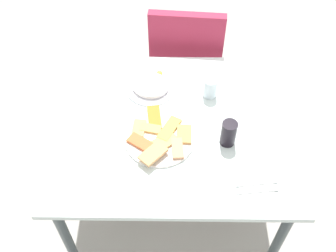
{
  "coord_description": "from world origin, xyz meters",
  "views": [
    {
      "loc": [
        -0.01,
        -1.15,
        2.11
      ],
      "look_at": [
        -0.02,
        -0.03,
        0.77
      ],
      "focal_mm": 42.72,
      "sensor_mm": 36.0,
      "label": 1
    }
  ],
  "objects_px": {
    "pide_platter": "(160,138)",
    "spoon": "(256,183)",
    "drinking_glass": "(210,88)",
    "dining_chair": "(186,60)",
    "fork": "(258,191)",
    "soda_can": "(229,133)",
    "dining_table": "(173,136)",
    "paper_napkin": "(257,188)",
    "salad_plate_greens": "(151,86)"
  },
  "relations": [
    {
      "from": "pide_platter",
      "to": "fork",
      "type": "distance_m",
      "value": 0.47
    },
    {
      "from": "dining_chair",
      "to": "spoon",
      "type": "height_order",
      "value": "dining_chair"
    },
    {
      "from": "dining_table",
      "to": "spoon",
      "type": "xyz_separation_m",
      "value": [
        0.33,
        -0.3,
        0.09
      ]
    },
    {
      "from": "pide_platter",
      "to": "paper_napkin",
      "type": "xyz_separation_m",
      "value": [
        0.39,
        -0.24,
        -0.01
      ]
    },
    {
      "from": "salad_plate_greens",
      "to": "soda_can",
      "type": "bearing_deg",
      "value": -43.05
    },
    {
      "from": "salad_plate_greens",
      "to": "paper_napkin",
      "type": "bearing_deg",
      "value": -51.03
    },
    {
      "from": "pide_platter",
      "to": "salad_plate_greens",
      "type": "bearing_deg",
      "value": 99.37
    },
    {
      "from": "dining_table",
      "to": "pide_platter",
      "type": "height_order",
      "value": "pide_platter"
    },
    {
      "from": "soda_can",
      "to": "drinking_glass",
      "type": "distance_m",
      "value": 0.29
    },
    {
      "from": "salad_plate_greens",
      "to": "dining_table",
      "type": "bearing_deg",
      "value": -63.71
    },
    {
      "from": "paper_napkin",
      "to": "soda_can",
      "type": "bearing_deg",
      "value": 113.73
    },
    {
      "from": "pide_platter",
      "to": "soda_can",
      "type": "distance_m",
      "value": 0.3
    },
    {
      "from": "salad_plate_greens",
      "to": "soda_can",
      "type": "height_order",
      "value": "soda_can"
    },
    {
      "from": "salad_plate_greens",
      "to": "spoon",
      "type": "bearing_deg",
      "value": -50.09
    },
    {
      "from": "drinking_glass",
      "to": "spoon",
      "type": "height_order",
      "value": "drinking_glass"
    },
    {
      "from": "salad_plate_greens",
      "to": "dining_chair",
      "type": "bearing_deg",
      "value": 67.33
    },
    {
      "from": "fork",
      "to": "spoon",
      "type": "distance_m",
      "value": 0.04
    },
    {
      "from": "soda_can",
      "to": "spoon",
      "type": "height_order",
      "value": "soda_can"
    },
    {
      "from": "dining_chair",
      "to": "pide_platter",
      "type": "relative_size",
      "value": 2.67
    },
    {
      "from": "fork",
      "to": "drinking_glass",
      "type": "bearing_deg",
      "value": 100.01
    },
    {
      "from": "soda_can",
      "to": "paper_napkin",
      "type": "bearing_deg",
      "value": -66.27
    },
    {
      "from": "pide_platter",
      "to": "drinking_glass",
      "type": "height_order",
      "value": "drinking_glass"
    },
    {
      "from": "drinking_glass",
      "to": "salad_plate_greens",
      "type": "bearing_deg",
      "value": 172.03
    },
    {
      "from": "drinking_glass",
      "to": "dining_table",
      "type": "bearing_deg",
      "value": -132.76
    },
    {
      "from": "spoon",
      "to": "salad_plate_greens",
      "type": "bearing_deg",
      "value": 123.21
    },
    {
      "from": "dining_table",
      "to": "fork",
      "type": "height_order",
      "value": "fork"
    },
    {
      "from": "dining_chair",
      "to": "salad_plate_greens",
      "type": "distance_m",
      "value": 0.53
    },
    {
      "from": "dining_table",
      "to": "pide_platter",
      "type": "xyz_separation_m",
      "value": [
        -0.06,
        -0.08,
        0.09
      ]
    },
    {
      "from": "fork",
      "to": "dining_chair",
      "type": "bearing_deg",
      "value": 97.35
    },
    {
      "from": "soda_can",
      "to": "dining_table",
      "type": "bearing_deg",
      "value": 157.63
    },
    {
      "from": "dining_chair",
      "to": "fork",
      "type": "xyz_separation_m",
      "value": [
        0.26,
        -1.01,
        0.21
      ]
    },
    {
      "from": "dining_chair",
      "to": "soda_can",
      "type": "distance_m",
      "value": 0.83
    },
    {
      "from": "fork",
      "to": "soda_can",
      "type": "bearing_deg",
      "value": 105.24
    },
    {
      "from": "salad_plate_greens",
      "to": "paper_napkin",
      "type": "xyz_separation_m",
      "value": [
        0.44,
        -0.55,
        -0.02
      ]
    },
    {
      "from": "dining_chair",
      "to": "salad_plate_greens",
      "type": "relative_size",
      "value": 3.76
    },
    {
      "from": "dining_table",
      "to": "salad_plate_greens",
      "type": "xyz_separation_m",
      "value": [
        -0.11,
        0.23,
        0.1
      ]
    },
    {
      "from": "drinking_glass",
      "to": "soda_can",
      "type": "bearing_deg",
      "value": -77.88
    },
    {
      "from": "dining_chair",
      "to": "paper_napkin",
      "type": "relative_size",
      "value": 6.61
    },
    {
      "from": "dining_chair",
      "to": "pide_platter",
      "type": "distance_m",
      "value": 0.8
    },
    {
      "from": "dining_chair",
      "to": "spoon",
      "type": "relative_size",
      "value": 5.5
    },
    {
      "from": "pide_platter",
      "to": "soda_can",
      "type": "bearing_deg",
      "value": -2.1
    },
    {
      "from": "dining_table",
      "to": "soda_can",
      "type": "distance_m",
      "value": 0.29
    },
    {
      "from": "pide_platter",
      "to": "salad_plate_greens",
      "type": "distance_m",
      "value": 0.31
    },
    {
      "from": "salad_plate_greens",
      "to": "spoon",
      "type": "relative_size",
      "value": 1.46
    },
    {
      "from": "pide_platter",
      "to": "drinking_glass",
      "type": "relative_size",
      "value": 3.54
    },
    {
      "from": "dining_chair",
      "to": "fork",
      "type": "bearing_deg",
      "value": -75.72
    },
    {
      "from": "dining_table",
      "to": "spoon",
      "type": "height_order",
      "value": "spoon"
    },
    {
      "from": "salad_plate_greens",
      "to": "fork",
      "type": "relative_size",
      "value": 1.49
    },
    {
      "from": "pide_platter",
      "to": "spoon",
      "type": "bearing_deg",
      "value": -29.28
    },
    {
      "from": "drinking_glass",
      "to": "paper_napkin",
      "type": "xyz_separation_m",
      "value": [
        0.16,
        -0.51,
        -0.05
      ]
    }
  ]
}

